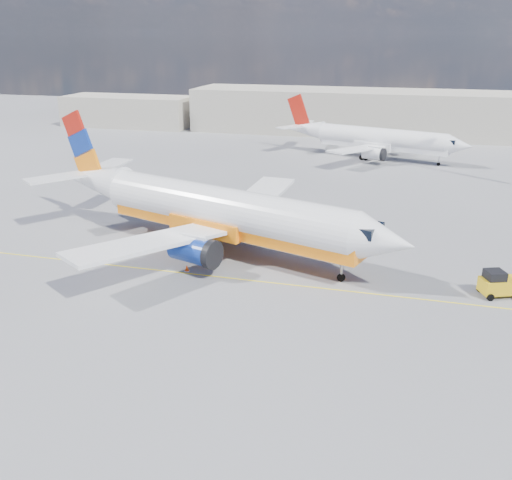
% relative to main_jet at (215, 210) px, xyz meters
% --- Properties ---
extents(ground, '(240.00, 240.00, 0.00)m').
position_rel_main_jet_xyz_m(ground, '(4.47, -8.50, -3.70)').
color(ground, slate).
rests_on(ground, ground).
extents(taxi_line, '(70.00, 0.15, 0.01)m').
position_rel_main_jet_xyz_m(taxi_line, '(4.47, -5.50, -3.70)').
color(taxi_line, yellow).
rests_on(taxi_line, ground).
extents(terminal_main, '(70.00, 14.00, 8.00)m').
position_rel_main_jet_xyz_m(terminal_main, '(9.47, 66.50, 0.30)').
color(terminal_main, '#BEB4A3').
rests_on(terminal_main, ground).
extents(terminal_annex, '(26.00, 10.00, 6.00)m').
position_rel_main_jet_xyz_m(terminal_annex, '(-40.53, 63.50, -0.70)').
color(terminal_annex, '#BEB4A3').
rests_on(terminal_annex, ground).
extents(main_jet, '(36.57, 27.77, 11.10)m').
position_rel_main_jet_xyz_m(main_jet, '(0.00, 0.00, 0.00)').
color(main_jet, white).
rests_on(main_jet, ground).
extents(second_jet, '(29.53, 22.48, 8.94)m').
position_rel_main_jet_xyz_m(second_jet, '(10.67, 43.50, -0.72)').
color(second_jet, white).
rests_on(second_jet, ground).
extents(gse_tug, '(3.14, 2.59, 1.98)m').
position_rel_main_jet_xyz_m(gse_tug, '(22.85, -3.41, -2.77)').
color(gse_tug, black).
rests_on(gse_tug, ground).
extents(traffic_cone, '(0.39, 0.39, 0.55)m').
position_rel_main_jet_xyz_m(traffic_cone, '(-0.72, -5.06, -3.43)').
color(traffic_cone, white).
rests_on(traffic_cone, ground).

